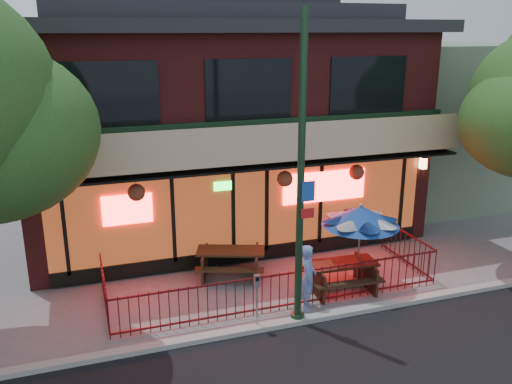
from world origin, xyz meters
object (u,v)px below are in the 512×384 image
(picnic_table_right, at_px, (341,272))
(pedestrian, at_px, (308,277))
(patio_umbrella, at_px, (361,216))
(parking_meter_near, at_px, (257,293))
(street_light, at_px, (301,192))
(picnic_table_left, at_px, (231,259))

(picnic_table_right, distance_m, pedestrian, 1.39)
(patio_umbrella, relative_size, parking_meter_near, 1.71)
(street_light, xyz_separation_m, picnic_table_left, (-0.80, 2.80, -2.64))
(picnic_table_right, relative_size, patio_umbrella, 0.84)
(parking_meter_near, bearing_deg, patio_umbrella, 20.77)
(parking_meter_near, bearing_deg, picnic_table_right, 22.31)
(patio_umbrella, bearing_deg, pedestrian, -157.62)
(street_light, distance_m, pedestrian, 2.43)
(picnic_table_left, bearing_deg, picnic_table_right, -34.41)
(patio_umbrella, xyz_separation_m, parking_meter_near, (-3.24, -1.23, -1.04))
(pedestrian, relative_size, parking_meter_near, 1.24)
(parking_meter_near, bearing_deg, picnic_table_left, 85.91)
(street_light, relative_size, pedestrian, 4.25)
(street_light, bearing_deg, picnic_table_right, 33.30)
(picnic_table_right, xyz_separation_m, parking_meter_near, (-2.68, -1.10, 0.39))
(street_light, relative_size, picnic_table_left, 3.18)
(parking_meter_near, bearing_deg, street_light, -0.15)
(street_light, distance_m, parking_meter_near, 2.46)
(picnic_table_left, relative_size, patio_umbrella, 0.96)
(parking_meter_near, bearing_deg, pedestrian, 18.79)
(picnic_table_right, height_order, pedestrian, pedestrian)
(patio_umbrella, xyz_separation_m, pedestrian, (-1.77, -0.73, -1.12))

